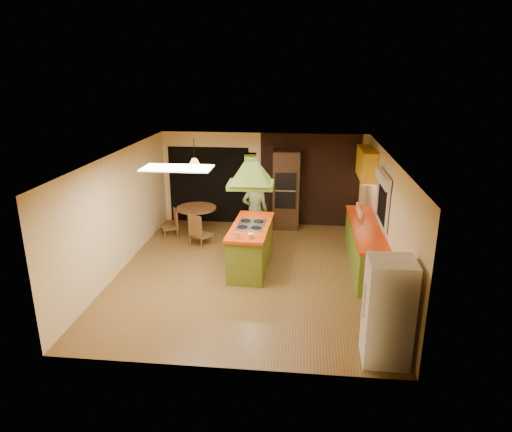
# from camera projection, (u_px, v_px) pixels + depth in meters

# --- Properties ---
(ground) EXTENTS (6.50, 6.50, 0.00)m
(ground) POSITION_uv_depth(u_px,v_px,m) (249.00, 272.00, 9.67)
(ground) COLOR brown
(ground) RESTS_ON ground
(room_walls) EXTENTS (5.50, 6.50, 6.50)m
(room_walls) POSITION_uv_depth(u_px,v_px,m) (249.00, 216.00, 9.28)
(room_walls) COLOR #FFEAB6
(room_walls) RESTS_ON ground
(ceiling_plane) EXTENTS (6.50, 6.50, 0.00)m
(ceiling_plane) POSITION_uv_depth(u_px,v_px,m) (249.00, 156.00, 8.89)
(ceiling_plane) COLOR silver
(ceiling_plane) RESTS_ON room_walls
(brick_panel) EXTENTS (2.64, 0.03, 2.50)m
(brick_panel) POSITION_uv_depth(u_px,v_px,m) (310.00, 180.00, 12.21)
(brick_panel) COLOR #381E14
(brick_panel) RESTS_ON ground
(nook_opening) EXTENTS (2.20, 0.03, 2.10)m
(nook_opening) POSITION_uv_depth(u_px,v_px,m) (209.00, 185.00, 12.55)
(nook_opening) COLOR black
(nook_opening) RESTS_ON ground
(right_counter) EXTENTS (0.62, 3.05, 0.92)m
(right_counter) POSITION_uv_depth(u_px,v_px,m) (365.00, 246.00, 9.85)
(right_counter) COLOR olive
(right_counter) RESTS_ON ground
(upper_cabinets) EXTENTS (0.34, 1.40, 0.70)m
(upper_cabinets) POSITION_uv_depth(u_px,v_px,m) (367.00, 164.00, 10.89)
(upper_cabinets) COLOR yellow
(upper_cabinets) RESTS_ON room_walls
(window_right) EXTENTS (0.12, 1.35, 1.06)m
(window_right) POSITION_uv_depth(u_px,v_px,m) (383.00, 190.00, 9.23)
(window_right) COLOR black
(window_right) RESTS_ON room_walls
(fluor_panel) EXTENTS (1.20, 0.60, 0.03)m
(fluor_panel) POSITION_uv_depth(u_px,v_px,m) (177.00, 168.00, 7.87)
(fluor_panel) COLOR white
(fluor_panel) RESTS_ON ceiling_plane
(kitchen_island) EXTENTS (0.87, 1.99, 0.99)m
(kitchen_island) POSITION_uv_depth(u_px,v_px,m) (251.00, 246.00, 9.75)
(kitchen_island) COLOR olive
(kitchen_island) RESTS_ON ground
(range_hood) EXTENTS (0.95, 0.69, 0.78)m
(range_hood) POSITION_uv_depth(u_px,v_px,m) (251.00, 165.00, 9.20)
(range_hood) COLOR #56761D
(range_hood) RESTS_ON ceiling_plane
(man) EXTENTS (0.64, 0.44, 1.70)m
(man) POSITION_uv_depth(u_px,v_px,m) (255.00, 212.00, 10.90)
(man) COLOR #545E32
(man) RESTS_ON ground
(refrigerator) EXTENTS (0.66, 0.62, 1.60)m
(refrigerator) POSITION_uv_depth(u_px,v_px,m) (388.00, 311.00, 6.56)
(refrigerator) COLOR white
(refrigerator) RESTS_ON ground
(wall_oven) EXTENTS (0.72, 0.63, 2.10)m
(wall_oven) POSITION_uv_depth(u_px,v_px,m) (286.00, 190.00, 12.07)
(wall_oven) COLOR #442A15
(wall_oven) RESTS_ON ground
(dining_table) EXTENTS (1.01, 1.01, 0.75)m
(dining_table) POSITION_uv_depth(u_px,v_px,m) (197.00, 216.00, 11.65)
(dining_table) COLOR brown
(dining_table) RESTS_ON ground
(chair_left) EXTENTS (0.51, 0.51, 0.69)m
(chair_left) POSITION_uv_depth(u_px,v_px,m) (169.00, 223.00, 11.69)
(chair_left) COLOR brown
(chair_left) RESTS_ON ground
(chair_near) EXTENTS (0.60, 0.60, 0.80)m
(chair_near) POSITION_uv_depth(u_px,v_px,m) (201.00, 229.00, 11.06)
(chair_near) COLOR brown
(chair_near) RESTS_ON ground
(pendant_lamp) EXTENTS (0.33, 0.33, 0.21)m
(pendant_lamp) POSITION_uv_depth(u_px,v_px,m) (194.00, 163.00, 11.23)
(pendant_lamp) COLOR #FF9E3F
(pendant_lamp) RESTS_ON ceiling_plane
(canister_large) EXTENTS (0.16, 0.16, 0.20)m
(canister_large) POSITION_uv_depth(u_px,v_px,m) (359.00, 207.00, 10.70)
(canister_large) COLOR beige
(canister_large) RESTS_ON right_counter
(canister_medium) EXTENTS (0.14, 0.14, 0.18)m
(canister_medium) POSITION_uv_depth(u_px,v_px,m) (361.00, 214.00, 10.22)
(canister_medium) COLOR beige
(canister_medium) RESTS_ON right_counter
(canister_small) EXTENTS (0.14, 0.14, 0.16)m
(canister_small) POSITION_uv_depth(u_px,v_px,m) (360.00, 211.00, 10.44)
(canister_small) COLOR beige
(canister_small) RESTS_ON right_counter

